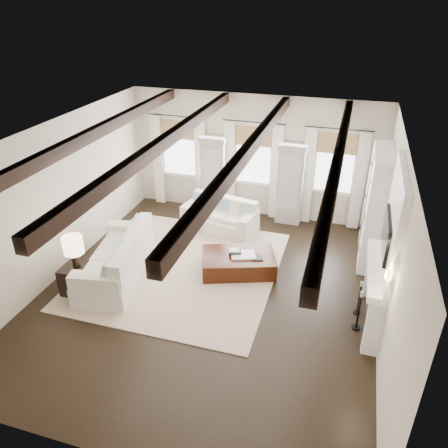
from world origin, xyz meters
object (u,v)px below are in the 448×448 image
(sofa_back, at_px, (221,217))
(side_table_front, at_px, (79,279))
(sofa_left, at_px, (119,260))
(side_table_back, at_px, (208,199))
(ottoman, at_px, (238,263))

(sofa_back, xyz_separation_m, side_table_front, (-1.92, -3.38, -0.03))
(sofa_left, height_order, side_table_back, sofa_left)
(side_table_front, bearing_deg, sofa_left, 53.41)
(side_table_front, distance_m, side_table_back, 4.46)
(sofa_left, distance_m, side_table_back, 3.66)
(sofa_back, distance_m, side_table_front, 3.89)
(sofa_back, distance_m, side_table_back, 1.11)
(sofa_back, xyz_separation_m, ottoman, (0.94, -1.75, -0.12))
(sofa_left, bearing_deg, side_table_front, -126.59)
(sofa_back, bearing_deg, side_table_front, -119.58)
(side_table_back, bearing_deg, sofa_back, -53.96)
(sofa_left, xyz_separation_m, side_table_back, (0.75, 3.58, -0.08))
(sofa_back, xyz_separation_m, sofa_left, (-1.41, -2.69, 0.08))
(sofa_back, xyz_separation_m, side_table_back, (-0.65, 0.90, 0.00))
(sofa_back, height_order, side_table_front, sofa_back)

